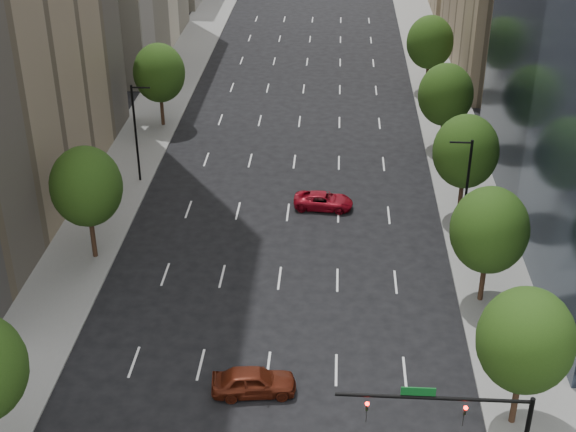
# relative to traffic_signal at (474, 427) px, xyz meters

# --- Properties ---
(sidewalk_left) EXTENTS (6.00, 200.00, 0.15)m
(sidewalk_left) POSITION_rel_traffic_signal_xyz_m (-26.03, 30.00, -5.10)
(sidewalk_left) COLOR slate
(sidewalk_left) RESTS_ON ground
(sidewalk_right) EXTENTS (6.00, 200.00, 0.15)m
(sidewalk_right) POSITION_rel_traffic_signal_xyz_m (4.97, 30.00, -5.10)
(sidewalk_right) COLOR slate
(sidewalk_right) RESTS_ON ground
(tree_right_1) EXTENTS (5.20, 5.20, 8.75)m
(tree_right_1) POSITION_rel_traffic_signal_xyz_m (3.47, 6.00, 0.58)
(tree_right_1) COLOR #382316
(tree_right_1) RESTS_ON ground
(tree_right_2) EXTENTS (5.20, 5.20, 8.61)m
(tree_right_2) POSITION_rel_traffic_signal_xyz_m (3.47, 18.00, 0.43)
(tree_right_2) COLOR #382316
(tree_right_2) RESTS_ON ground
(tree_right_3) EXTENTS (5.20, 5.20, 8.89)m
(tree_right_3) POSITION_rel_traffic_signal_xyz_m (3.47, 30.00, 0.72)
(tree_right_3) COLOR #382316
(tree_right_3) RESTS_ON ground
(tree_right_4) EXTENTS (5.20, 5.20, 8.46)m
(tree_right_4) POSITION_rel_traffic_signal_xyz_m (3.47, 44.00, 0.29)
(tree_right_4) COLOR #382316
(tree_right_4) RESTS_ON ground
(tree_right_5) EXTENTS (5.20, 5.20, 8.75)m
(tree_right_5) POSITION_rel_traffic_signal_xyz_m (3.47, 60.00, 0.58)
(tree_right_5) COLOR #382316
(tree_right_5) RESTS_ON ground
(tree_left_1) EXTENTS (5.20, 5.20, 8.97)m
(tree_left_1) POSITION_rel_traffic_signal_xyz_m (-24.53, 22.00, 0.79)
(tree_left_1) COLOR #382316
(tree_left_1) RESTS_ON ground
(tree_left_2) EXTENTS (5.20, 5.20, 8.68)m
(tree_left_2) POSITION_rel_traffic_signal_xyz_m (-24.53, 48.00, 0.50)
(tree_left_2) COLOR #382316
(tree_left_2) RESTS_ON ground
(streetlight_rn) EXTENTS (1.70, 0.20, 9.00)m
(streetlight_rn) POSITION_rel_traffic_signal_xyz_m (2.91, 25.00, -0.33)
(streetlight_rn) COLOR black
(streetlight_rn) RESTS_ON ground
(streetlight_ln) EXTENTS (1.70, 0.20, 9.00)m
(streetlight_ln) POSITION_rel_traffic_signal_xyz_m (-23.96, 35.00, -0.33)
(streetlight_ln) COLOR black
(streetlight_ln) RESTS_ON ground
(traffic_signal) EXTENTS (9.12, 0.40, 7.38)m
(traffic_signal) POSITION_rel_traffic_signal_xyz_m (0.00, 0.00, 0.00)
(traffic_signal) COLOR black
(traffic_signal) RESTS_ON ground
(car_maroon) EXTENTS (5.15, 2.57, 1.68)m
(car_maroon) POSITION_rel_traffic_signal_xyz_m (-11.16, 7.66, -4.33)
(car_maroon) COLOR #551C0E
(car_maroon) RESTS_ON ground
(car_red_far) EXTENTS (5.07, 2.61, 1.37)m
(car_red_far) POSITION_rel_traffic_signal_xyz_m (-7.62, 30.96, -4.49)
(car_red_far) COLOR maroon
(car_red_far) RESTS_ON ground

